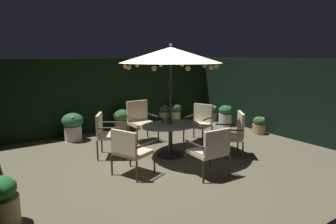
# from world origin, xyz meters

# --- Properties ---
(ground_plane) EXTENTS (7.88, 6.66, 0.02)m
(ground_plane) POSITION_xyz_m (0.00, 0.00, -0.01)
(ground_plane) COLOR brown
(hedge_backdrop_rear) EXTENTS (7.88, 0.30, 2.14)m
(hedge_backdrop_rear) POSITION_xyz_m (0.00, 3.18, 1.07)
(hedge_backdrop_rear) COLOR black
(hedge_backdrop_rear) RESTS_ON ground_plane
(hedge_backdrop_right) EXTENTS (0.30, 6.66, 2.14)m
(hedge_backdrop_right) POSITION_xyz_m (3.79, 0.00, 1.07)
(hedge_backdrop_right) COLOR black
(hedge_backdrop_right) RESTS_ON ground_plane
(patio_dining_table) EXTENTS (1.41, 1.07, 0.72)m
(patio_dining_table) POSITION_xyz_m (0.20, 0.13, 0.55)
(patio_dining_table) COLOR #302932
(patio_dining_table) RESTS_ON ground_plane
(patio_umbrella) EXTENTS (2.21, 2.21, 2.47)m
(patio_umbrella) POSITION_xyz_m (0.20, 0.13, 2.22)
(patio_umbrella) COLOR #302E2D
(patio_umbrella) RESTS_ON ground_plane
(centerpiece_planter) EXTENTS (0.25, 0.25, 0.41)m
(centerpiece_planter) POSITION_xyz_m (0.17, 0.31, 0.96)
(centerpiece_planter) COLOR beige
(centerpiece_planter) RESTS_ON patio_dining_table
(patio_chair_north) EXTENTS (0.66, 0.60, 1.05)m
(patio_chair_north) POSITION_xyz_m (0.19, 1.53, 0.60)
(patio_chair_north) COLOR #2C2E33
(patio_chair_north) RESTS_ON ground_plane
(patio_chair_northeast) EXTENTS (0.81, 0.81, 0.97)m
(patio_chair_northeast) POSITION_xyz_m (-1.00, 0.84, 0.57)
(patio_chair_northeast) COLOR #292C2C
(patio_chair_northeast) RESTS_ON ground_plane
(patio_chair_east) EXTENTS (0.76, 0.80, 0.90)m
(patio_chair_east) POSITION_xyz_m (-1.08, -0.40, 0.52)
(patio_chair_east) COLOR #30322B
(patio_chair_east) RESTS_ON ground_plane
(patio_chair_southeast) EXTENTS (0.66, 0.62, 0.93)m
(patio_chair_southeast) POSITION_xyz_m (0.15, -1.26, 0.53)
(patio_chair_southeast) COLOR #322931
(patio_chair_southeast) RESTS_ON ground_plane
(patio_chair_south) EXTENTS (0.79, 0.79, 1.00)m
(patio_chair_south) POSITION_xyz_m (1.32, -0.70, 0.56)
(patio_chair_south) COLOR #2E3230
(patio_chair_south) RESTS_ON ground_plane
(patio_chair_southwest) EXTENTS (0.73, 0.74, 0.96)m
(patio_chair_southwest) POSITION_xyz_m (1.49, 0.65, 0.55)
(patio_chair_southwest) COLOR #2F2E31
(patio_chair_southwest) RESTS_ON ground_plane
(potted_plant_left_far) EXTENTS (0.55, 0.55, 0.74)m
(potted_plant_left_far) POSITION_xyz_m (-1.28, 2.51, 0.41)
(potted_plant_left_far) COLOR beige
(potted_plant_left_far) RESTS_ON ground_plane
(potted_plant_back_center) EXTENTS (0.38, 0.38, 0.55)m
(potted_plant_back_center) POSITION_xyz_m (3.36, 2.28, 0.29)
(potted_plant_back_center) COLOR #8A6553
(potted_plant_back_center) RESTS_ON ground_plane
(potted_plant_back_left) EXTENTS (0.37, 0.36, 0.50)m
(potted_plant_back_left) POSITION_xyz_m (3.34, 0.24, 0.26)
(potted_plant_back_left) COLOR tan
(potted_plant_back_left) RESTS_ON ground_plane
(potted_plant_left_near) EXTENTS (0.52, 0.52, 0.65)m
(potted_plant_left_near) POSITION_xyz_m (0.21, 2.74, 0.35)
(potted_plant_left_near) COLOR #886F4F
(potted_plant_left_near) RESTS_ON ground_plane
(potted_plant_back_right) EXTENTS (0.43, 0.43, 0.65)m
(potted_plant_back_right) POSITION_xyz_m (3.25, 1.51, 0.34)
(potted_plant_back_right) COLOR beige
(potted_plant_back_right) RESTS_ON ground_plane
(potted_plant_front_corner) EXTENTS (0.42, 0.42, 0.63)m
(potted_plant_front_corner) POSITION_xyz_m (2.22, 2.81, 0.35)
(potted_plant_front_corner) COLOR tan
(potted_plant_front_corner) RESTS_ON ground_plane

